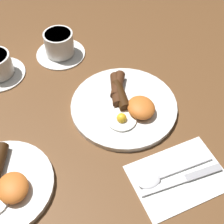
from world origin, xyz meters
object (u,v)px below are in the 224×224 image
breakfast_plate_near (125,104)px  spoon (156,178)px  teacup_near (59,45)px  knife (186,178)px  breakfast_plate_far (3,185)px

breakfast_plate_near → spoon: size_ratio=1.48×
breakfast_plate_near → spoon: bearing=171.7°
teacup_near → knife: (-0.53, -0.11, -0.03)m
spoon → knife: bearing=158.9°
knife → spoon: size_ratio=1.05×
breakfast_plate_far → spoon: breakfast_plate_far is taller
teacup_near → breakfast_plate_far: bearing=145.1°
teacup_near → knife: 0.55m
breakfast_plate_near → knife: 0.25m
breakfast_plate_near → spoon: breakfast_plate_near is taller
breakfast_plate_far → teacup_near: size_ratio=1.51×
breakfast_plate_far → spoon: 0.34m
breakfast_plate_far → teacup_near: 0.46m
breakfast_plate_near → teacup_near: (0.28, 0.08, 0.02)m
teacup_near → spoon: 0.51m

